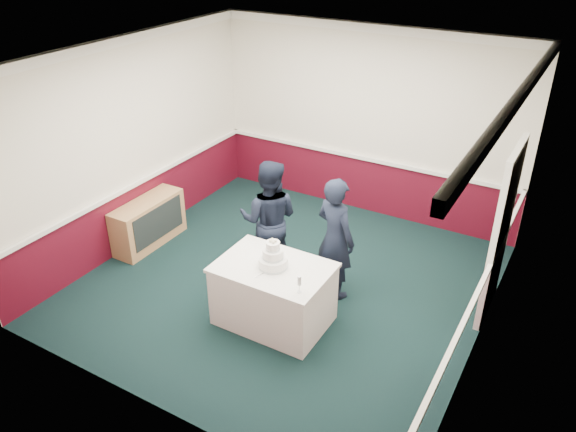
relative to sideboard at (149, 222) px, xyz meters
The scene contains 9 objects.
ground 2.31m from the sideboard, ahead, with size 5.00×5.00×0.00m, color black.
room_shell 2.95m from the sideboard, 17.18° to the left, with size 5.00×5.00×3.00m.
sideboard is the anchor object (origin of this frame).
cake_table 2.63m from the sideboard, 13.90° to the right, with size 1.32×0.92×0.79m.
wedding_cake 2.68m from the sideboard, 13.90° to the right, with size 0.35×0.35×0.36m.
cake_knife 2.69m from the sideboard, 18.25° to the right, with size 0.01×0.22×0.01m, color silver.
champagne_flute 3.23m from the sideboard, 16.63° to the right, with size 0.05×0.05×0.21m.
person_man 2.03m from the sideboard, ahead, with size 0.81×0.63×1.66m, color black.
person_woman 2.96m from the sideboard, ahead, with size 0.60×0.39×1.63m, color black.
Camera 1 is at (3.13, -5.35, 4.42)m, focal length 35.00 mm.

